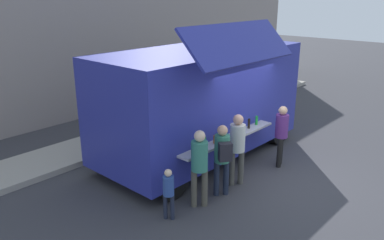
{
  "coord_description": "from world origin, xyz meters",
  "views": [
    {
      "loc": [
        -7.76,
        -4.28,
        4.26
      ],
      "look_at": [
        -1.01,
        1.73,
        1.3
      ],
      "focal_mm": 36.36,
      "sensor_mm": 36.0,
      "label": 1
    }
  ],
  "objects_px": {
    "trash_bin": "(216,99)",
    "food_truck_main": "(202,99)",
    "customer_front_ordering": "(237,143)",
    "child_near_queue": "(168,190)",
    "customer_mid_with_backpack": "(222,154)",
    "customer_extra_browsing": "(281,131)",
    "customer_rear_waiting": "(199,162)"
  },
  "relations": [
    {
      "from": "trash_bin",
      "to": "food_truck_main",
      "type": "bearing_deg",
      "value": -147.02
    },
    {
      "from": "food_truck_main",
      "to": "customer_rear_waiting",
      "type": "height_order",
      "value": "food_truck_main"
    },
    {
      "from": "customer_front_ordering",
      "to": "customer_mid_with_backpack",
      "type": "distance_m",
      "value": 0.66
    },
    {
      "from": "customer_extra_browsing",
      "to": "child_near_queue",
      "type": "relative_size",
      "value": 1.48
    },
    {
      "from": "customer_front_ordering",
      "to": "child_near_queue",
      "type": "relative_size",
      "value": 1.58
    },
    {
      "from": "customer_rear_waiting",
      "to": "customer_front_ordering",
      "type": "bearing_deg",
      "value": -48.23
    },
    {
      "from": "customer_rear_waiting",
      "to": "customer_extra_browsing",
      "type": "xyz_separation_m",
      "value": [
        2.91,
        -0.23,
        -0.05
      ]
    },
    {
      "from": "customer_mid_with_backpack",
      "to": "customer_extra_browsing",
      "type": "xyz_separation_m",
      "value": [
        2.25,
        -0.16,
        -0.04
      ]
    },
    {
      "from": "child_near_queue",
      "to": "food_truck_main",
      "type": "bearing_deg",
      "value": -0.37
    },
    {
      "from": "customer_extra_browsing",
      "to": "food_truck_main",
      "type": "bearing_deg",
      "value": 2.1
    },
    {
      "from": "food_truck_main",
      "to": "customer_mid_with_backpack",
      "type": "relative_size",
      "value": 3.6
    },
    {
      "from": "trash_bin",
      "to": "child_near_queue",
      "type": "distance_m",
      "value": 7.51
    },
    {
      "from": "customer_mid_with_backpack",
      "to": "child_near_queue",
      "type": "distance_m",
      "value": 1.49
    },
    {
      "from": "customer_front_ordering",
      "to": "customer_rear_waiting",
      "type": "height_order",
      "value": "customer_front_ordering"
    },
    {
      "from": "food_truck_main",
      "to": "customer_front_ordering",
      "type": "relative_size",
      "value": 3.43
    },
    {
      "from": "food_truck_main",
      "to": "trash_bin",
      "type": "xyz_separation_m",
      "value": [
        3.58,
        2.32,
        -1.11
      ]
    },
    {
      "from": "customer_extra_browsing",
      "to": "child_near_queue",
      "type": "distance_m",
      "value": 3.71
    },
    {
      "from": "trash_bin",
      "to": "customer_extra_browsing",
      "type": "xyz_separation_m",
      "value": [
        -2.74,
        -4.26,
        0.47
      ]
    },
    {
      "from": "customer_mid_with_backpack",
      "to": "customer_extra_browsing",
      "type": "relative_size",
      "value": 1.02
    },
    {
      "from": "food_truck_main",
      "to": "child_near_queue",
      "type": "relative_size",
      "value": 5.44
    },
    {
      "from": "customer_mid_with_backpack",
      "to": "child_near_queue",
      "type": "height_order",
      "value": "customer_mid_with_backpack"
    },
    {
      "from": "food_truck_main",
      "to": "customer_front_ordering",
      "type": "bearing_deg",
      "value": -113.21
    },
    {
      "from": "customer_front_ordering",
      "to": "customer_mid_with_backpack",
      "type": "relative_size",
      "value": 1.05
    },
    {
      "from": "customer_rear_waiting",
      "to": "child_near_queue",
      "type": "distance_m",
      "value": 0.86
    },
    {
      "from": "customer_mid_with_backpack",
      "to": "customer_extra_browsing",
      "type": "height_order",
      "value": "customer_mid_with_backpack"
    },
    {
      "from": "child_near_queue",
      "to": "customer_extra_browsing",
      "type": "bearing_deg",
      "value": -35.03
    },
    {
      "from": "customer_front_ordering",
      "to": "child_near_queue",
      "type": "bearing_deg",
      "value": 120.02
    },
    {
      "from": "customer_front_ordering",
      "to": "child_near_queue",
      "type": "height_order",
      "value": "customer_front_ordering"
    },
    {
      "from": "trash_bin",
      "to": "customer_front_ordering",
      "type": "bearing_deg",
      "value": -137.06
    },
    {
      "from": "trash_bin",
      "to": "customer_front_ordering",
      "type": "relative_size",
      "value": 0.57
    },
    {
      "from": "customer_mid_with_backpack",
      "to": "child_near_queue",
      "type": "bearing_deg",
      "value": 119.3
    },
    {
      "from": "food_truck_main",
      "to": "customer_mid_with_backpack",
      "type": "xyz_separation_m",
      "value": [
        -1.41,
        -1.78,
        -0.6
      ]
    }
  ]
}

